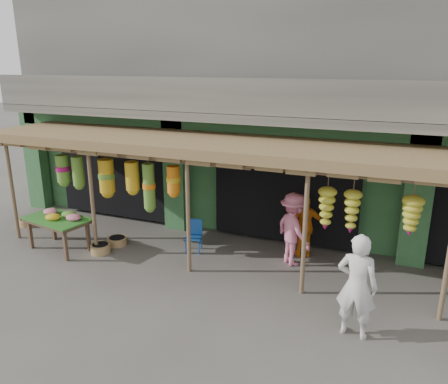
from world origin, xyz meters
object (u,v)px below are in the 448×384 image
at_px(flower_table, 59,220).
at_px(blue_chair, 194,234).
at_px(person_vendor, 305,226).
at_px(person_front, 357,286).
at_px(person_shopper, 293,229).

bearing_deg(flower_table, blue_chair, 31.69).
xyz_separation_m(flower_table, person_vendor, (5.61, 1.87, -0.01)).
relative_size(flower_table, blue_chair, 2.23).
relative_size(person_front, person_shopper, 1.09).
height_order(blue_chair, person_shopper, person_shopper).
distance_m(flower_table, person_front, 7.12).
height_order(flower_table, person_vendor, person_vendor).
distance_m(person_vendor, person_shopper, 0.52).
distance_m(blue_chair, person_front, 4.54).
bearing_deg(person_shopper, flower_table, 56.57).
xyz_separation_m(person_vendor, person_shopper, (-0.16, -0.48, 0.08)).
bearing_deg(blue_chair, person_front, -42.04).
distance_m(person_front, person_vendor, 3.13).
xyz_separation_m(flower_table, person_front, (7.06, -0.91, 0.14)).
bearing_deg(person_vendor, person_front, 92.33).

